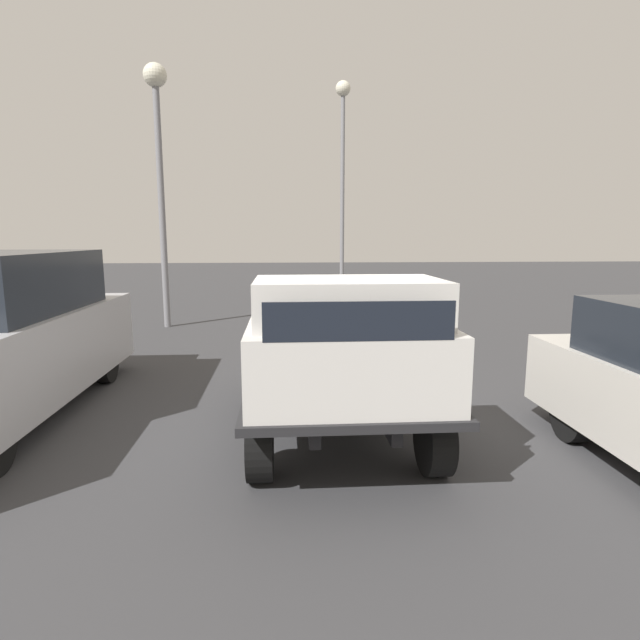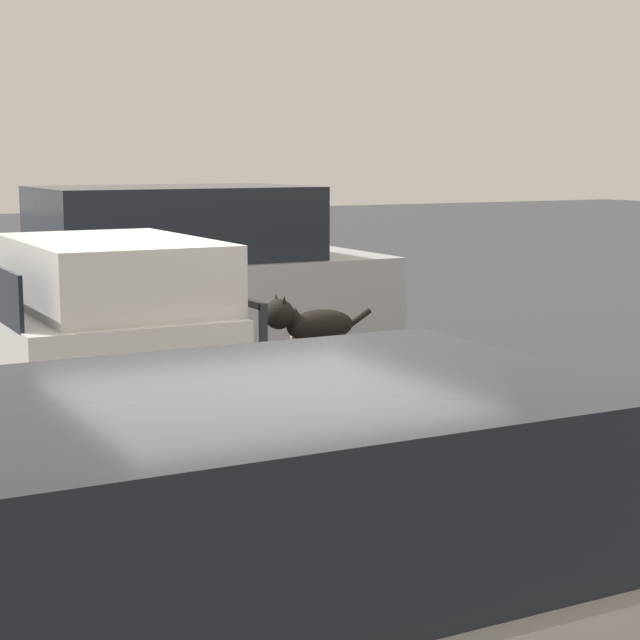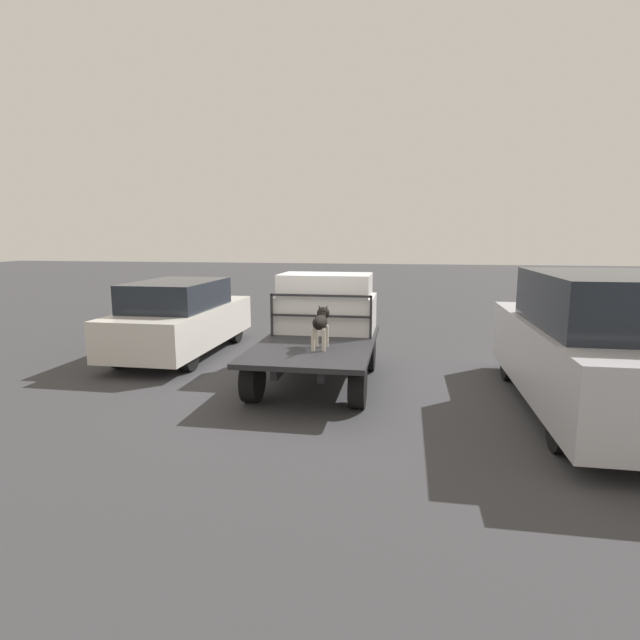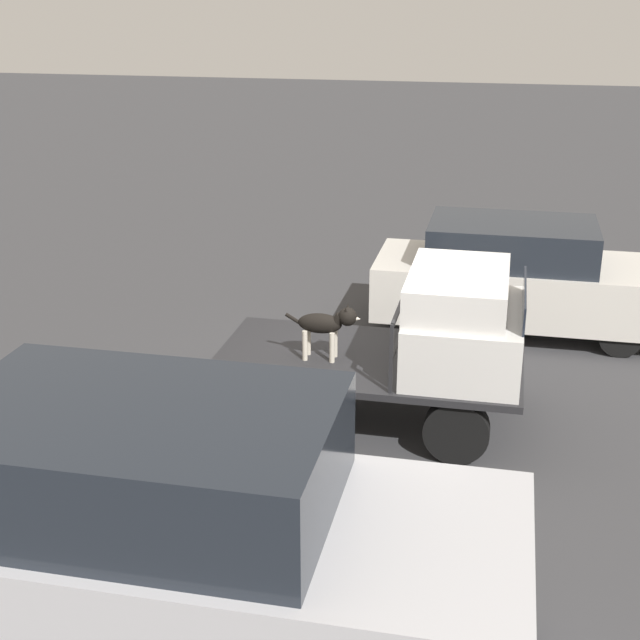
{
  "view_description": "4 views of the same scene",
  "coord_description": "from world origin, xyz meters",
  "views": [
    {
      "loc": [
        5.55,
        -0.58,
        2.26
      ],
      "look_at": [
        -0.55,
        -0.15,
        1.25
      ],
      "focal_mm": 28.0,
      "sensor_mm": 36.0,
      "label": 1
    },
    {
      "loc": [
        2.92,
        6.44,
        2.39
      ],
      "look_at": [
        -0.55,
        -0.15,
        1.25
      ],
      "focal_mm": 60.0,
      "sensor_mm": 36.0,
      "label": 2
    },
    {
      "loc": [
        -8.41,
        -1.5,
        2.58
      ],
      "look_at": [
        -0.55,
        -0.15,
        1.25
      ],
      "focal_mm": 28.0,
      "sensor_mm": 36.0,
      "label": 3
    },
    {
      "loc": [
        1.47,
        -9.5,
        4.84
      ],
      "look_at": [
        -0.55,
        -0.15,
        1.25
      ],
      "focal_mm": 50.0,
      "sensor_mm": 36.0,
      "label": 4
    }
  ],
  "objects": [
    {
      "name": "ground_plane",
      "position": [
        0.0,
        0.0,
        0.0
      ],
      "size": [
        80.0,
        80.0,
        0.0
      ],
      "primitive_type": "plane",
      "color": "#38383A"
    },
    {
      "name": "flatbed_truck",
      "position": [
        0.0,
        0.0,
        0.56
      ],
      "size": [
        3.56,
        1.98,
        0.77
      ],
      "color": "black",
      "rests_on": "ground"
    },
    {
      "name": "truck_cab",
      "position": [
        1.06,
        0.0,
        1.3
      ],
      "size": [
        1.28,
        1.86,
        1.11
      ],
      "color": "silver",
      "rests_on": "flatbed_truck"
    },
    {
      "name": "truck_headboard",
      "position": [
        0.38,
        0.0,
        1.29
      ],
      "size": [
        0.04,
        1.86,
        0.78
      ],
      "color": "#232326",
      "rests_on": "flatbed_truck"
    },
    {
      "name": "dog",
      "position": [
        -0.46,
        -0.15,
        1.21
      ],
      "size": [
        0.89,
        0.23,
        0.68
      ],
      "rotation": [
        0.0,
        0.0,
        0.32
      ],
      "color": "beige",
      "rests_on": "flatbed_truck"
    },
    {
      "name": "light_pole_near",
      "position": [
        -7.28,
        -3.59,
        4.61
      ],
      "size": [
        0.56,
        0.56,
        6.33
      ],
      "color": "gray",
      "rests_on": "ground"
    },
    {
      "name": "light_pole_far",
      "position": [
        -14.19,
        1.68,
        5.72
      ],
      "size": [
        0.57,
        0.57,
        8.06
      ],
      "color": "gray",
      "rests_on": "ground"
    }
  ]
}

